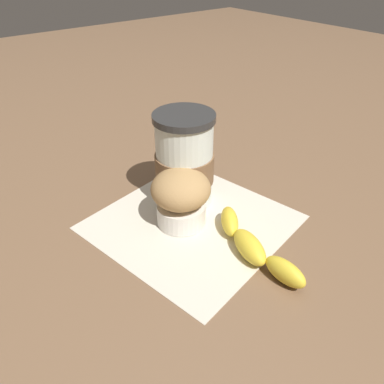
{
  "coord_description": "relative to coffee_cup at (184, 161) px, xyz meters",
  "views": [
    {
      "loc": [
        0.35,
        -0.28,
        0.36
      ],
      "look_at": [
        0.0,
        0.0,
        0.06
      ],
      "focal_mm": 35.0,
      "sensor_mm": 36.0,
      "label": 1
    }
  ],
  "objects": [
    {
      "name": "ground_plane",
      "position": [
        0.05,
        -0.03,
        -0.07
      ],
      "size": [
        3.0,
        3.0,
        0.0
      ],
      "primitive_type": "plane",
      "color": "brown"
    },
    {
      "name": "paper_napkin",
      "position": [
        0.05,
        -0.03,
        -0.07
      ],
      "size": [
        0.31,
        0.31,
        0.0
      ],
      "primitive_type": "cube",
      "rotation": [
        0.0,
        0.0,
        0.19
      ],
      "color": "beige",
      "rests_on": "ground_plane"
    },
    {
      "name": "coffee_cup",
      "position": [
        0.0,
        0.0,
        0.0
      ],
      "size": [
        0.09,
        0.09,
        0.15
      ],
      "color": "silver",
      "rests_on": "paper_napkin"
    },
    {
      "name": "muffin",
      "position": [
        0.04,
        -0.04,
        -0.02
      ],
      "size": [
        0.09,
        0.09,
        0.09
      ],
      "color": "white",
      "rests_on": "paper_napkin"
    },
    {
      "name": "banana",
      "position": [
        0.16,
        -0.01,
        -0.06
      ],
      "size": [
        0.18,
        0.07,
        0.03
      ],
      "color": "yellow",
      "rests_on": "paper_napkin"
    }
  ]
}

